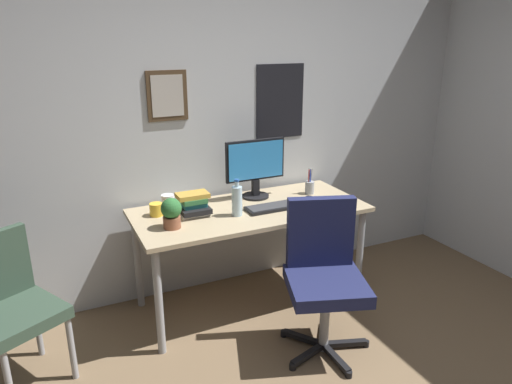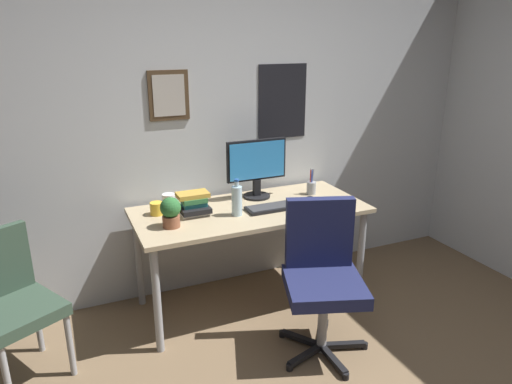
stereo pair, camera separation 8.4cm
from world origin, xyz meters
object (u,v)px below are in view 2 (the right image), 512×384
Objects in this scene: office_chair at (322,270)px; book_stack_left at (194,204)px; keyboard at (276,207)px; pen_cup at (311,187)px; side_chair at (9,298)px; monitor at (257,166)px; coffee_mug_near at (169,200)px; coffee_mug_far at (157,208)px; potted_plant at (171,211)px; computer_mouse at (312,199)px; water_bottle at (237,200)px.

book_stack_left is at bearing 131.08° from office_chair.
pen_cup is (0.38, 0.18, 0.04)m from keyboard.
monitor reaches higher than side_chair.
keyboard is at bearing -26.67° from coffee_mug_near.
coffee_mug_far is at bearing 19.39° from side_chair.
potted_plant reaches higher than book_stack_left.
potted_plant is at bearing 4.41° from side_chair.
potted_plant is (-0.79, 0.53, 0.32)m from office_chair.
coffee_mug_far is at bearing -132.99° from coffee_mug_near.
pen_cup is 0.94m from book_stack_left.
keyboard is 0.75m from coffee_mug_near.
office_chair is 7.51× the size of coffee_mug_near.
side_chair is 2.12m from pen_cup.
potted_plant is at bearing -156.70° from monitor.
water_bottle reaches higher than computer_mouse.
pen_cup is 0.95× the size of book_stack_left.
monitor is at bearing 46.82° from water_bottle.
potted_plant is (-0.45, -0.02, -0.00)m from water_bottle.
pen_cup reaches higher than coffee_mug_near.
computer_mouse is 0.44× the size of water_bottle.
potted_plant is at bearing -82.08° from coffee_mug_far.
coffee_mug_far is at bearing 155.17° from water_bottle.
side_chair reaches higher than coffee_mug_near.
side_chair is at bearing 165.35° from office_chair.
office_chair is 1.80m from side_chair.
water_bottle reaches higher than coffee_mug_near.
computer_mouse is at bearing 3.39° from water_bottle.
monitor is 0.42m from water_bottle.
water_bottle reaches higher than coffee_mug_far.
monitor reaches higher than coffee_mug_far.
side_chair is 1.01m from coffee_mug_far.
monitor is 2.18× the size of book_stack_left.
computer_mouse is 0.56× the size of potted_plant.
coffee_mug_far is (0.92, 0.32, 0.29)m from side_chair.
office_chair is 4.50× the size of book_stack_left.
computer_mouse is 0.87× the size of coffee_mug_near.
computer_mouse is (0.30, 0.03, 0.01)m from keyboard.
keyboard is 2.04× the size of book_stack_left.
coffee_mug_far is (-0.76, -0.06, -0.20)m from monitor.
side_chair is (-1.75, 0.46, -0.03)m from office_chair.
computer_mouse is (0.26, 0.59, 0.24)m from office_chair.
potted_plant reaches higher than side_chair.
book_stack_left reaches higher than keyboard.
coffee_mug_far is at bearing 97.92° from potted_plant.
potted_plant is at bearing -177.03° from water_bottle.
side_chair is 1.21m from book_stack_left.
computer_mouse is at bearing -37.87° from monitor.
computer_mouse is 0.60m from water_bottle.
coffee_mug_near is 0.38m from potted_plant.
water_bottle is at bearing -133.18° from monitor.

